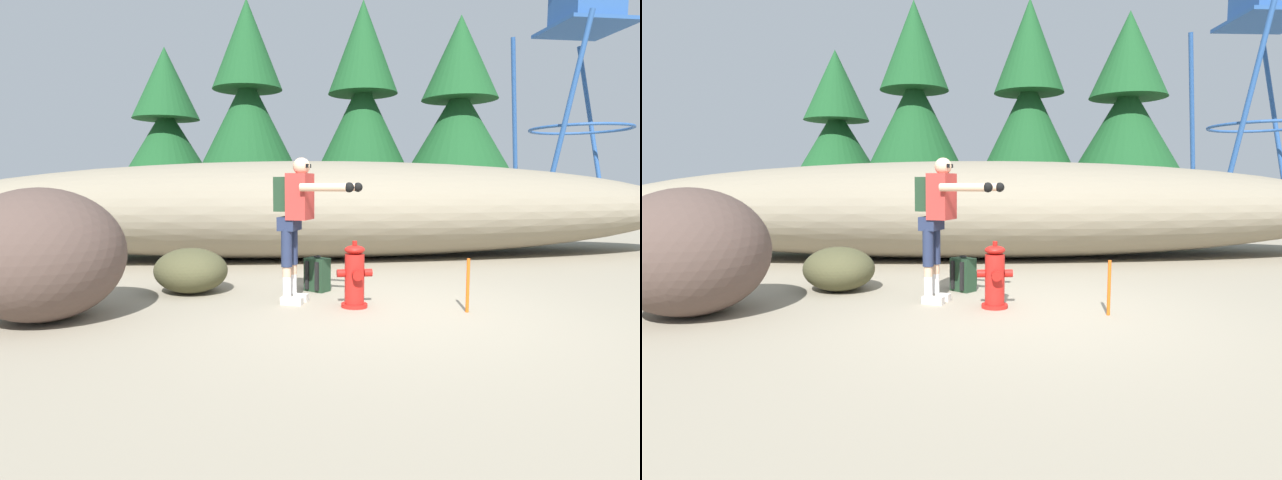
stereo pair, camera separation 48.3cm
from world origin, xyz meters
The scene contains 12 objects.
ground_plane centered at (0.00, 0.00, -0.02)m, with size 56.00×56.00×0.04m, color gray.
dirt_embankment centered at (0.00, 4.45, 0.93)m, with size 15.00×3.20×1.86m, color gray.
fire_hydrant centered at (-0.29, 0.27, 0.35)m, with size 0.41×0.35×0.77m.
utility_worker centered at (-0.91, 0.55, 1.10)m, with size 1.04×0.76×1.71m.
spare_backpack centered at (-0.60, 1.23, 0.22)m, with size 0.36×0.36×0.47m.
boulder_large centered at (-3.58, 0.10, 0.69)m, with size 1.64×1.66×1.38m, color brown.
boulder_mid centered at (-2.25, 1.33, 0.29)m, with size 0.98×0.91×0.58m, color #48472C.
pine_tree_far_left centered at (-3.97, 10.38, 2.97)m, with size 3.00×3.00×5.39m.
pine_tree_left centered at (-1.57, 9.16, 3.59)m, with size 2.96×2.96×6.44m.
pine_tree_center centered at (1.47, 8.28, 3.40)m, with size 2.85×2.85×6.23m.
pine_tree_right centered at (3.85, 7.52, 3.22)m, with size 2.99×2.99×5.70m.
survey_stake centered at (0.90, -0.13, 0.30)m, with size 0.04×0.04×0.60m, color #E55914.
Camera 2 is at (-0.92, -5.47, 1.40)m, focal length 28.78 mm.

